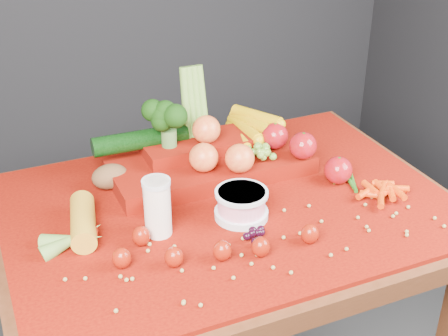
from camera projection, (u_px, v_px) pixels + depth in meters
name	position (u px, v px, depth m)	size (l,w,h in m)	color
table	(227.00, 240.00, 1.56)	(1.10, 0.80, 0.75)	#371B0C
red_cloth	(227.00, 205.00, 1.51)	(1.05, 0.75, 0.01)	maroon
milk_glass	(157.00, 205.00, 1.37)	(0.06, 0.06, 0.14)	silver
yogurt_bowl	(241.00, 203.00, 1.44)	(0.13, 0.13, 0.07)	silver
strawberry_scatter	(184.00, 239.00, 1.34)	(0.48, 0.28, 0.05)	maroon
dark_grape_cluster	(255.00, 237.00, 1.36)	(0.06, 0.05, 0.03)	black
soybean_scatter	(265.00, 247.00, 1.35)	(0.84, 0.24, 0.01)	olive
corn_ear	(75.00, 234.00, 1.36)	(0.21, 0.25, 0.06)	gold
potato	(110.00, 177.00, 1.56)	(0.09, 0.07, 0.06)	brown
baby_carrot_pile	(384.00, 192.00, 1.53)	(0.17, 0.17, 0.03)	red
green_bean_pile	(342.00, 177.00, 1.61)	(0.14, 0.12, 0.01)	#216015
produce_mound	(216.00, 152.00, 1.62)	(0.60, 0.36, 0.27)	maroon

